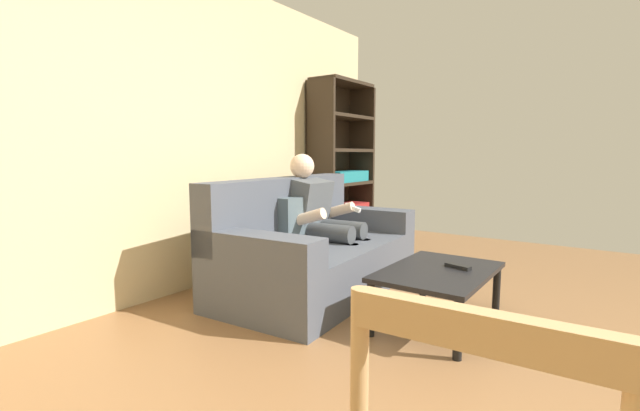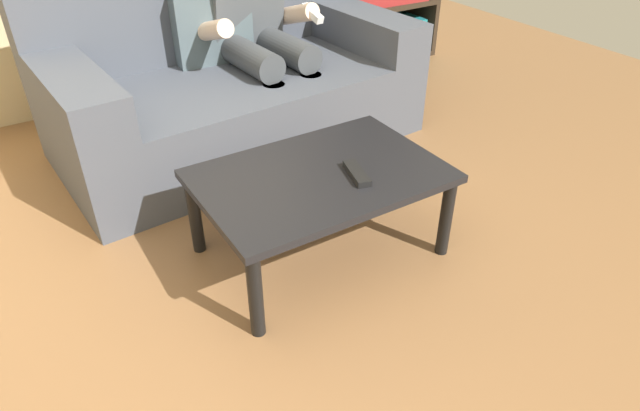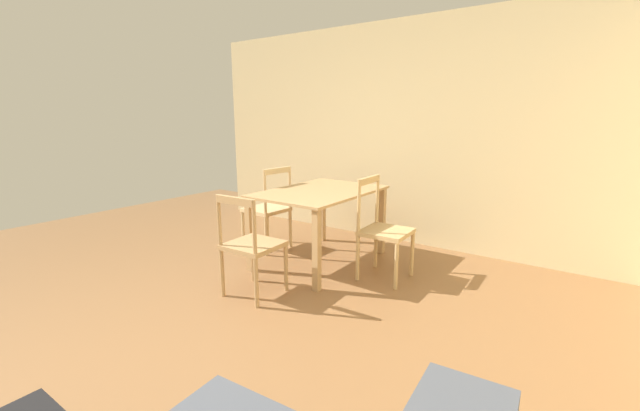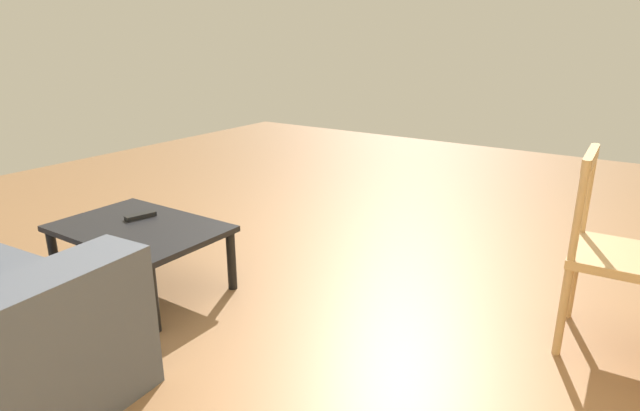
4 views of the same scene
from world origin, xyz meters
TOP-DOWN VIEW (x-y plane):
  - couch at (1.21, 1.74)m, footprint 1.88×1.07m
  - person_lounging at (1.40, 1.78)m, footprint 0.61×0.86m
  - coffee_table at (1.09, 0.64)m, footprint 0.90×0.61m
  - tv_remote at (1.19, 0.54)m, footprint 0.09×0.18m

SIDE VIEW (x-z plane):
  - couch at x=1.21m, z-range -0.13..0.77m
  - coffee_table at x=1.09m, z-range 0.14..0.50m
  - tv_remote at x=1.19m, z-range 0.37..0.39m
  - person_lounging at x=1.40m, z-range 0.01..1.12m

